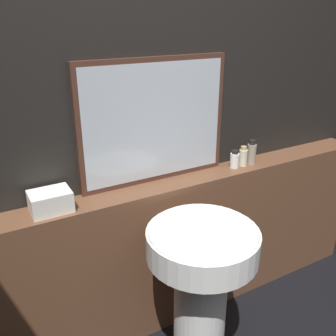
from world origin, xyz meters
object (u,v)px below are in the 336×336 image
(pedestal_sink, at_px, (201,283))
(conditioner_bottle, at_px, (243,157))
(towel_stack, at_px, (51,201))
(lotion_bottle, at_px, (252,153))
(mirror, at_px, (155,122))
(shampoo_bottle, at_px, (235,160))

(pedestal_sink, relative_size, conditioner_bottle, 7.12)
(towel_stack, bearing_deg, lotion_bottle, 0.00)
(mirror, xyz_separation_m, lotion_bottle, (0.60, -0.07, -0.25))
(mirror, height_order, conditioner_bottle, mirror)
(shampoo_bottle, distance_m, lotion_bottle, 0.13)
(pedestal_sink, distance_m, shampoo_bottle, 0.75)
(towel_stack, bearing_deg, mirror, 7.37)
(pedestal_sink, height_order, mirror, mirror)
(pedestal_sink, relative_size, lotion_bottle, 5.75)
(shampoo_bottle, bearing_deg, lotion_bottle, -0.00)
(towel_stack, relative_size, lotion_bottle, 1.24)
(pedestal_sink, bearing_deg, conditioner_bottle, 36.16)
(mirror, relative_size, conditioner_bottle, 6.93)
(pedestal_sink, distance_m, lotion_bottle, 0.85)
(shampoo_bottle, relative_size, lotion_bottle, 0.71)
(mirror, bearing_deg, lotion_bottle, -7.05)
(shampoo_bottle, bearing_deg, pedestal_sink, -140.54)
(conditioner_bottle, xyz_separation_m, lotion_bottle, (0.06, 0.00, 0.01))
(towel_stack, relative_size, shampoo_bottle, 1.74)
(towel_stack, xyz_separation_m, shampoo_bottle, (1.05, 0.00, 0.00))
(towel_stack, distance_m, conditioner_bottle, 1.12)
(mirror, distance_m, towel_stack, 0.64)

